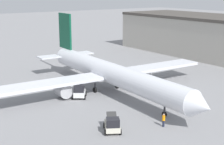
% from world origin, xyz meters
% --- Properties ---
extents(ground_plane, '(400.00, 400.00, 0.00)m').
position_xyz_m(ground_plane, '(0.00, 0.00, 0.00)').
color(ground_plane, gray).
extents(airplane, '(42.59, 39.65, 12.13)m').
position_xyz_m(airplane, '(-1.14, 0.05, 3.30)').
color(airplane, silver).
rests_on(airplane, ground_plane).
extents(ground_crew_worker, '(0.38, 0.38, 1.72)m').
position_xyz_m(ground_crew_worker, '(15.41, -3.11, 0.92)').
color(ground_crew_worker, '#1E2338').
rests_on(ground_crew_worker, ground_plane).
extents(baggage_tug, '(3.39, 3.22, 2.42)m').
position_xyz_m(baggage_tug, '(-0.75, -5.78, 1.09)').
color(baggage_tug, silver).
rests_on(baggage_tug, ground_plane).
extents(belt_loader_truck, '(3.58, 3.19, 2.00)m').
position_xyz_m(belt_loader_truck, '(13.03, -9.29, 0.96)').
color(belt_loader_truck, beige).
rests_on(belt_loader_truck, ground_plane).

